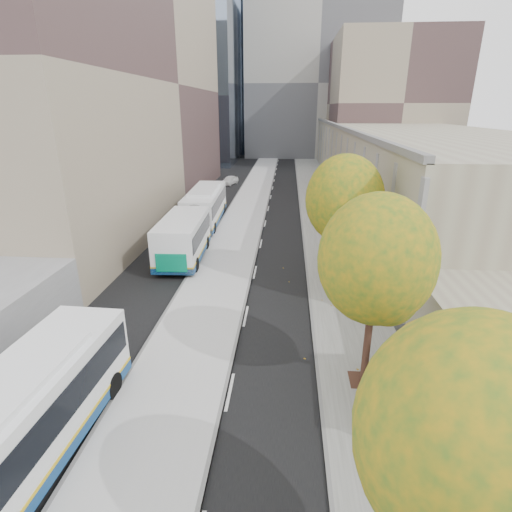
# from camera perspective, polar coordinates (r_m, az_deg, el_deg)

# --- Properties ---
(bus_platform) EXTENTS (4.25, 150.00, 0.15)m
(bus_platform) POSITION_cam_1_polar(r_m,az_deg,el_deg) (37.23, -2.21, 4.42)
(bus_platform) COLOR beige
(bus_platform) RESTS_ON ground
(sidewalk) EXTENTS (4.75, 150.00, 0.08)m
(sidewalk) POSITION_cam_1_polar(r_m,az_deg,el_deg) (37.19, 10.16, 4.04)
(sidewalk) COLOR slate
(sidewalk) RESTS_ON ground
(building_tan) EXTENTS (18.00, 92.00, 8.00)m
(building_tan) POSITION_cam_1_polar(r_m,az_deg,el_deg) (66.59, 18.18, 14.00)
(building_tan) COLOR gray
(building_tan) RESTS_ON ground
(building_midrise) EXTENTS (24.00, 46.00, 25.00)m
(building_midrise) POSITION_cam_1_polar(r_m,az_deg,el_deg) (47.46, -26.18, 21.13)
(building_midrise) COLOR gray
(building_midrise) RESTS_ON ground
(building_far_block) EXTENTS (30.00, 18.00, 30.00)m
(building_far_block) POSITION_cam_1_polar(r_m,az_deg,el_deg) (96.81, 8.52, 22.99)
(building_far_block) COLOR #9C9990
(building_far_block) RESTS_ON ground
(bus_shelter) EXTENTS (1.90, 4.40, 2.53)m
(bus_shelter) POSITION_cam_1_polar(r_m,az_deg,el_deg) (15.06, 25.23, -14.51)
(bus_shelter) COLOR #383A3F
(bus_shelter) RESTS_ON sidewalk
(tree_b) EXTENTS (4.00, 4.00, 6.97)m
(tree_b) POSITION_cam_1_polar(r_m,az_deg,el_deg) (8.32, 28.40, -22.05)
(tree_b) COLOR #331F18
(tree_b) RESTS_ON sidewalk
(tree_c) EXTENTS (4.20, 4.20, 7.28)m
(tree_c) POSITION_cam_1_polar(r_m,az_deg,el_deg) (14.82, 16.85, -0.53)
(tree_c) COLOR #331F18
(tree_c) RESTS_ON sidewalk
(tree_d) EXTENTS (4.40, 4.40, 7.60)m
(tree_d) POSITION_cam_1_polar(r_m,az_deg,el_deg) (23.28, 12.52, 7.89)
(tree_d) COLOR #331F18
(tree_d) RESTS_ON sidewalk
(bus_far) EXTENTS (3.46, 18.85, 3.13)m
(bus_far) POSITION_cam_1_polar(r_m,az_deg,el_deg) (34.13, -8.37, 5.58)
(bus_far) COLOR white
(bus_far) RESTS_ON ground
(distant_car) EXTENTS (2.46, 3.87, 1.23)m
(distant_car) POSITION_cam_1_polar(r_m,az_deg,el_deg) (58.10, -3.80, 10.75)
(distant_car) COLOR white
(distant_car) RESTS_ON ground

